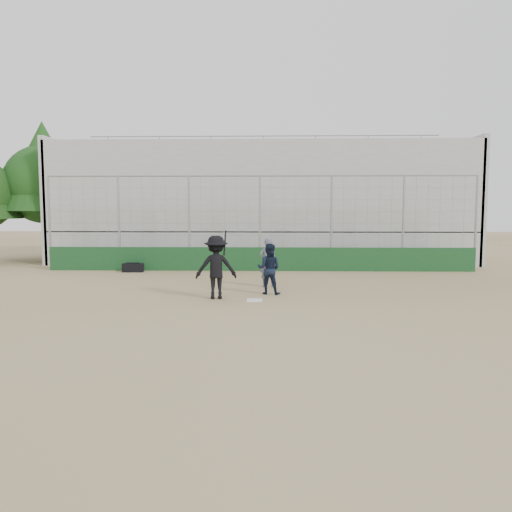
{
  "coord_description": "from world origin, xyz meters",
  "views": [
    {
      "loc": [
        0.46,
        -14.05,
        2.6
      ],
      "look_at": [
        0.0,
        1.4,
        1.15
      ],
      "focal_mm": 35.0,
      "sensor_mm": 36.0,
      "label": 1
    }
  ],
  "objects_px": {
    "batter_at_plate": "(216,267)",
    "umpire": "(268,265)",
    "equipment_bag": "(133,268)",
    "catcher_crouched": "(269,277)"
  },
  "relations": [
    {
      "from": "equipment_bag",
      "to": "umpire",
      "type": "bearing_deg",
      "value": -34.47
    },
    {
      "from": "umpire",
      "to": "equipment_bag",
      "type": "distance_m",
      "value": 6.87
    },
    {
      "from": "batter_at_plate",
      "to": "equipment_bag",
      "type": "height_order",
      "value": "batter_at_plate"
    },
    {
      "from": "batter_at_plate",
      "to": "equipment_bag",
      "type": "bearing_deg",
      "value": 124.28
    },
    {
      "from": "umpire",
      "to": "equipment_bag",
      "type": "bearing_deg",
      "value": -31.12
    },
    {
      "from": "umpire",
      "to": "equipment_bag",
      "type": "relative_size",
      "value": 1.75
    },
    {
      "from": "batter_at_plate",
      "to": "umpire",
      "type": "xyz_separation_m",
      "value": [
        1.5,
        2.21,
        -0.18
      ]
    },
    {
      "from": "umpire",
      "to": "equipment_bag",
      "type": "xyz_separation_m",
      "value": [
        -5.64,
        3.87,
        -0.56
      ]
    },
    {
      "from": "catcher_crouched",
      "to": "equipment_bag",
      "type": "height_order",
      "value": "catcher_crouched"
    },
    {
      "from": "equipment_bag",
      "to": "catcher_crouched",
      "type": "bearing_deg",
      "value": -42.97
    }
  ]
}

